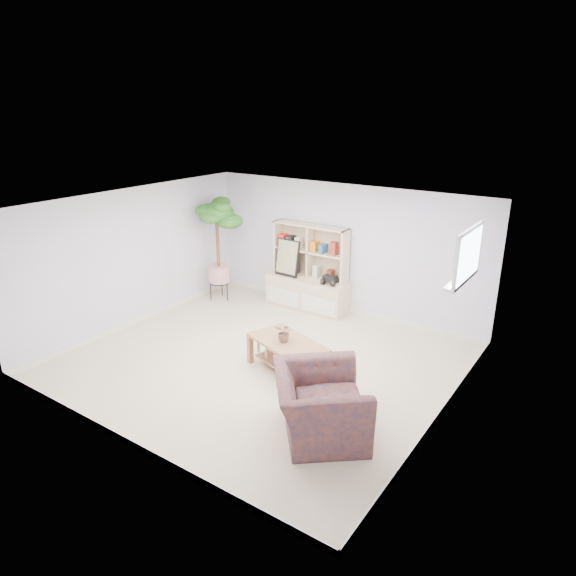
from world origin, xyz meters
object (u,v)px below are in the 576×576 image
Objects in this scene: floor_tree at (218,250)px; armchair at (320,400)px; storage_unit at (308,268)px; coffee_table at (288,356)px.

floor_tree is 1.70× the size of armchair.
storage_unit is 3.98m from armchair.
armchair reaches higher than coffee_table.
floor_tree reaches higher than armchair.
coffee_table is at bearing 9.29° from armchair.
floor_tree is (-2.80, 1.67, 0.78)m from coffee_table.
armchair is (1.16, -1.01, 0.20)m from coffee_table.
coffee_table is at bearing -64.15° from storage_unit.
floor_tree is (-1.70, -0.58, 0.21)m from storage_unit.
floor_tree is at bearing 167.62° from coffee_table.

